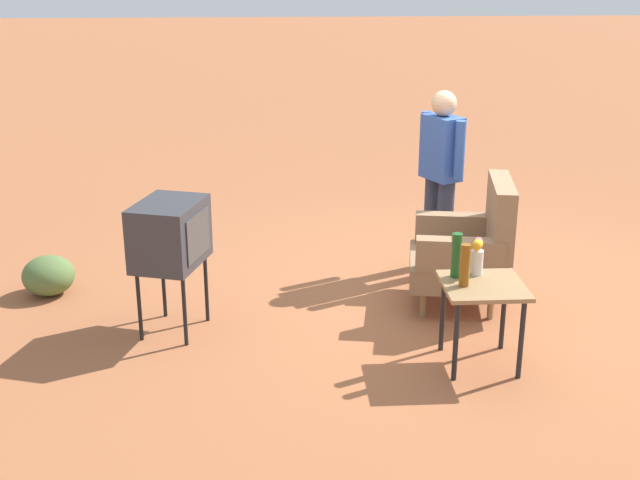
{
  "coord_description": "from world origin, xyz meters",
  "views": [
    {
      "loc": [
        6.36,
        -1.52,
        2.79
      ],
      "look_at": [
        0.33,
        -1.16,
        0.65
      ],
      "focal_mm": 46.44,
      "sensor_mm": 36.0,
      "label": 1
    }
  ],
  "objects": [
    {
      "name": "armchair",
      "position": [
        0.16,
        0.07,
        0.5
      ],
      "size": [
        0.88,
        0.89,
        1.06
      ],
      "color": "#937047",
      "rests_on": "ground"
    },
    {
      "name": "bottle_tall_amber",
      "position": [
        1.21,
        -0.23,
        0.76
      ],
      "size": [
        0.07,
        0.07,
        0.3
      ],
      "primitive_type": "cylinder",
      "color": "brown",
      "rests_on": "side_table"
    },
    {
      "name": "tv_on_stand",
      "position": [
        0.51,
        -2.29,
        0.78
      ],
      "size": [
        0.7,
        0.6,
        1.03
      ],
      "color": "black",
      "rests_on": "ground"
    },
    {
      "name": "side_table",
      "position": [
        1.19,
        -0.08,
        0.52
      ],
      "size": [
        0.56,
        0.56,
        0.61
      ],
      "color": "black",
      "rests_on": "ground"
    },
    {
      "name": "shrub_far",
      "position": [
        -0.27,
        -3.43,
        0.17
      ],
      "size": [
        0.44,
        0.44,
        0.34
      ],
      "primitive_type": "ellipsoid",
      "color": "#516B38",
      "rests_on": "ground"
    },
    {
      "name": "person_standing",
      "position": [
        -0.64,
        -0.03,
        0.94
      ],
      "size": [
        0.52,
        0.36,
        1.64
      ],
      "color": "#2D3347",
      "rests_on": "ground"
    },
    {
      "name": "ground_plane",
      "position": [
        0.0,
        0.0,
        0.0
      ],
      "size": [
        60.0,
        60.0,
        0.0
      ],
      "primitive_type": "plane",
      "color": "#A05B38"
    },
    {
      "name": "flower_vase",
      "position": [
        1.01,
        -0.09,
        0.76
      ],
      "size": [
        0.14,
        0.09,
        0.27
      ],
      "color": "silver",
      "rests_on": "side_table"
    },
    {
      "name": "bottle_wine_green",
      "position": [
        1.05,
        -0.25,
        0.77
      ],
      "size": [
        0.07,
        0.07,
        0.32
      ],
      "primitive_type": "cylinder",
      "color": "#1E5623",
      "rests_on": "side_table"
    }
  ]
}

